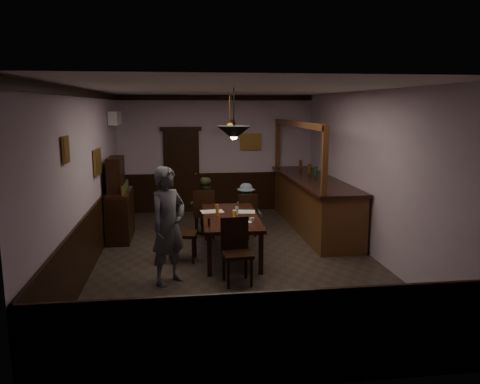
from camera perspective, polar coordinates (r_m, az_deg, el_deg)
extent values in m
cube|color=#2D2621|center=(8.57, -0.62, -8.10)|extent=(5.00, 8.00, 0.01)
cube|color=white|center=(8.13, -0.67, 12.42)|extent=(5.00, 8.00, 0.01)
cube|color=#B5A0B9|center=(12.16, -2.92, 4.68)|extent=(5.00, 0.01, 3.00)
cube|color=#B5A0B9|center=(4.35, 5.74, -5.89)|extent=(5.00, 0.01, 3.00)
cube|color=#B5A0B9|center=(8.30, -18.06, 1.47)|extent=(0.01, 8.00, 3.00)
cube|color=#B5A0B9|center=(8.86, 15.63, 2.15)|extent=(0.01, 8.00, 3.00)
cube|color=black|center=(8.53, -1.16, -3.12)|extent=(1.08, 2.24, 0.06)
cube|color=black|center=(7.63, -3.76, -7.71)|extent=(0.07, 0.07, 0.69)
cube|color=black|center=(7.70, 2.56, -7.54)|extent=(0.07, 0.07, 0.69)
cube|color=black|center=(9.59, -4.11, -3.92)|extent=(0.07, 0.07, 0.69)
cube|color=black|center=(9.64, 0.90, -3.81)|extent=(0.07, 0.07, 0.69)
cube|color=black|center=(9.88, -4.33, -2.75)|extent=(0.48, 0.48, 0.05)
cube|color=black|center=(9.63, -4.42, -1.38)|extent=(0.44, 0.09, 0.52)
cube|color=black|center=(10.10, -3.25, -3.87)|extent=(0.04, 0.04, 0.45)
cube|color=black|center=(10.12, -5.26, -3.87)|extent=(0.04, 0.04, 0.45)
cube|color=black|center=(9.76, -3.33, -4.38)|extent=(0.04, 0.04, 0.45)
cube|color=black|center=(9.78, -5.41, -4.38)|extent=(0.04, 0.04, 0.45)
cube|color=black|center=(9.95, 0.87, -2.89)|extent=(0.41, 0.41, 0.05)
cube|color=black|center=(9.72, 0.98, -1.67)|extent=(0.40, 0.05, 0.47)
cube|color=black|center=(10.17, 1.67, -3.88)|extent=(0.04, 0.04, 0.41)
cube|color=black|center=(10.14, -0.14, -3.92)|extent=(0.04, 0.04, 0.41)
cube|color=black|center=(9.86, 1.89, -4.34)|extent=(0.04, 0.04, 0.41)
cube|color=black|center=(9.83, 0.03, -4.39)|extent=(0.04, 0.04, 0.41)
cube|color=black|center=(7.25, -0.33, -7.61)|extent=(0.48, 0.48, 0.05)
cube|color=black|center=(7.36, -0.68, -5.04)|extent=(0.44, 0.08, 0.52)
cube|color=black|center=(7.14, -1.43, -10.02)|extent=(0.04, 0.04, 0.45)
cube|color=black|center=(7.21, 1.39, -9.80)|extent=(0.04, 0.04, 0.45)
cube|color=black|center=(7.46, -1.99, -9.09)|extent=(0.04, 0.04, 0.45)
cube|color=black|center=(7.54, 0.71, -8.89)|extent=(0.04, 0.04, 0.45)
cube|color=black|center=(8.38, -6.88, -5.12)|extent=(0.51, 0.51, 0.05)
cube|color=black|center=(8.34, -8.32, -3.17)|extent=(0.11, 0.45, 0.54)
cube|color=black|center=(8.26, -5.74, -7.16)|extent=(0.04, 0.04, 0.46)
cube|color=black|center=(8.60, -5.47, -6.42)|extent=(0.04, 0.04, 0.46)
cube|color=black|center=(8.30, -8.26, -7.11)|extent=(0.04, 0.04, 0.46)
cube|color=black|center=(8.65, -7.89, -6.38)|extent=(0.04, 0.04, 0.46)
imported|color=#51525C|center=(7.26, -8.74, -4.08)|extent=(0.78, 0.78, 1.83)
imported|color=#3E4228|center=(10.05, -4.36, -1.67)|extent=(0.63, 0.50, 1.23)
imported|color=slate|center=(10.11, 0.75, -1.98)|extent=(0.80, 0.62, 1.09)
cube|color=silver|center=(8.87, -3.42, -2.38)|extent=(0.45, 0.34, 0.01)
cube|color=silver|center=(8.83, 0.47, -2.42)|extent=(0.46, 0.36, 0.01)
cube|color=#EEE257|center=(8.27, -1.17, -3.32)|extent=(0.16, 0.16, 0.00)
cylinder|color=white|center=(8.04, 1.12, -3.70)|extent=(0.15, 0.15, 0.01)
imported|color=white|center=(8.02, 1.46, -3.42)|extent=(0.08, 0.08, 0.07)
cylinder|color=white|center=(7.95, -1.39, -3.85)|extent=(0.22, 0.22, 0.01)
torus|color=#C68C47|center=(7.98, -1.32, -3.60)|extent=(0.13, 0.13, 0.04)
torus|color=#C68C47|center=(8.01, -1.05, -3.54)|extent=(0.13, 0.13, 0.04)
cylinder|color=#FFB215|center=(8.38, -0.68, -2.74)|extent=(0.07, 0.07, 0.12)
cylinder|color=#BF721E|center=(8.54, -2.79, -2.21)|extent=(0.06, 0.06, 0.20)
cylinder|color=silver|center=(8.59, -0.38, -2.30)|extent=(0.06, 0.06, 0.15)
cylinder|color=black|center=(7.80, -3.79, -3.68)|extent=(0.04, 0.04, 0.14)
cube|color=black|center=(10.01, -14.39, -2.94)|extent=(0.46, 1.29, 0.92)
cube|color=black|center=(9.90, -14.53, -0.10)|extent=(0.44, 1.24, 0.07)
cube|color=black|center=(9.85, -14.91, 2.00)|extent=(0.28, 0.83, 0.74)
cube|color=#4A2C13|center=(10.65, 8.85, -1.46)|extent=(0.89, 4.17, 1.09)
cube|color=black|center=(10.54, 8.83, 1.55)|extent=(0.99, 4.27, 0.06)
cube|color=#4A2C13|center=(10.32, 6.99, 8.23)|extent=(0.10, 4.07, 0.12)
cube|color=#4A2C13|center=(8.46, 10.26, 3.62)|extent=(0.10, 0.10, 1.29)
cube|color=#4A2C13|center=(12.29, 4.61, 5.83)|extent=(0.10, 0.10, 1.29)
cube|color=black|center=(12.13, -7.12, 2.45)|extent=(0.90, 0.06, 2.10)
cube|color=white|center=(11.06, -15.02, 8.70)|extent=(0.20, 0.85, 0.30)
cube|color=olive|center=(6.66, -20.48, 4.87)|extent=(0.04, 0.28, 0.36)
cube|color=olive|center=(9.04, -16.98, 3.52)|extent=(0.04, 0.62, 0.48)
cube|color=olive|center=(12.20, 1.32, 6.12)|extent=(0.55, 0.04, 0.42)
cylinder|color=black|center=(7.50, -0.76, 9.90)|extent=(0.02, 0.02, 0.70)
cone|color=black|center=(7.51, -0.75, 7.22)|extent=(0.56, 0.56, 0.22)
sphere|color=#FFD88C|center=(7.51, -0.75, 6.84)|extent=(0.12, 0.12, 0.12)
cylinder|color=#BF8C3F|center=(9.81, -1.28, 10.04)|extent=(0.02, 0.02, 0.70)
cone|color=#BF8C3F|center=(9.82, -1.27, 7.99)|extent=(0.20, 0.20, 0.22)
sphere|color=#FFD88C|center=(9.83, -1.27, 7.70)|extent=(0.12, 0.12, 0.12)
cylinder|color=#BF8C3F|center=(11.25, -1.05, 10.09)|extent=(0.02, 0.02, 0.70)
cone|color=#BF8C3F|center=(11.26, -1.05, 8.31)|extent=(0.20, 0.20, 0.22)
sphere|color=#FFD88C|center=(11.26, -1.05, 8.05)|extent=(0.12, 0.12, 0.12)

